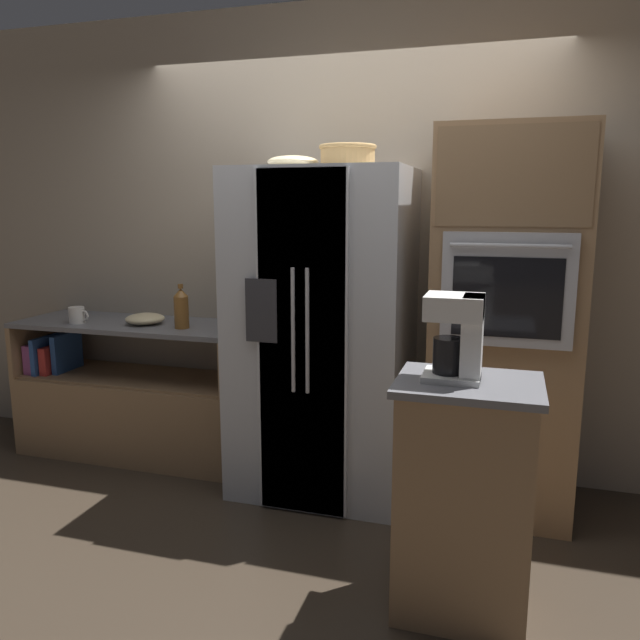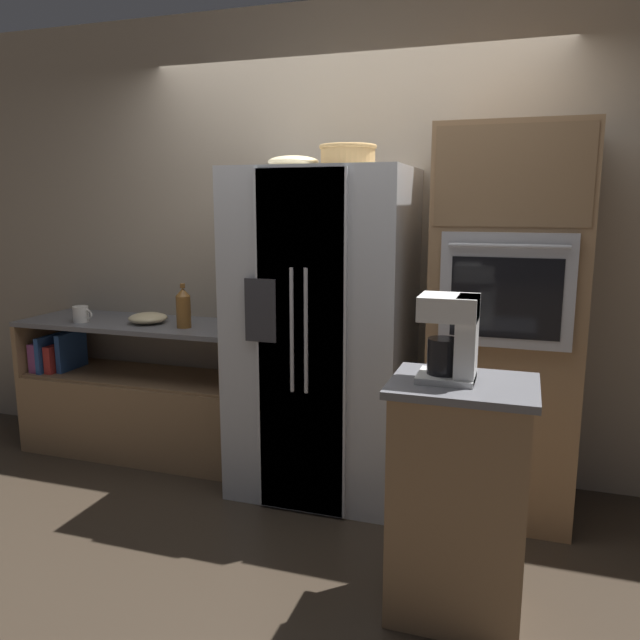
% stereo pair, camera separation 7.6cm
% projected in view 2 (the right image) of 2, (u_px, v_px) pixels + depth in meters
% --- Properties ---
extents(ground_plane, '(20.00, 20.00, 0.00)m').
position_uv_depth(ground_plane, '(321.00, 490.00, 3.62)').
color(ground_plane, '#382D23').
extents(wall_back, '(12.00, 0.06, 2.80)m').
position_uv_depth(wall_back, '(347.00, 243.00, 3.84)').
color(wall_back, tan).
rests_on(wall_back, ground_plane).
extents(counter_left, '(1.53, 0.57, 0.88)m').
position_uv_depth(counter_left, '(139.00, 405.00, 4.16)').
color(counter_left, '#93704C').
rests_on(counter_left, ground_plane).
extents(refrigerator, '(0.95, 0.81, 1.83)m').
position_uv_depth(refrigerator, '(324.00, 333.00, 3.54)').
color(refrigerator, silver).
rests_on(refrigerator, ground_plane).
extents(wall_oven, '(0.74, 0.72, 2.02)m').
position_uv_depth(wall_oven, '(506.00, 324.00, 3.27)').
color(wall_oven, '#93704C').
rests_on(wall_oven, ground_plane).
extents(island_counter, '(0.55, 0.45, 0.97)m').
position_uv_depth(island_counter, '(459.00, 499.00, 2.47)').
color(island_counter, '#93704C').
rests_on(island_counter, ground_plane).
extents(wicker_basket, '(0.31, 0.31, 0.12)m').
position_uv_depth(wicker_basket, '(348.00, 155.00, 3.33)').
color(wicker_basket, tan).
rests_on(wicker_basket, refrigerator).
extents(fruit_bowl, '(0.28, 0.28, 0.07)m').
position_uv_depth(fruit_bowl, '(293.00, 162.00, 3.43)').
color(fruit_bowl, beige).
rests_on(fruit_bowl, refrigerator).
extents(bottle_tall, '(0.09, 0.09, 0.27)m').
position_uv_depth(bottle_tall, '(183.00, 308.00, 3.82)').
color(bottle_tall, brown).
rests_on(bottle_tall, counter_left).
extents(mug, '(0.14, 0.10, 0.10)m').
position_uv_depth(mug, '(81.00, 314.00, 4.01)').
color(mug, silver).
rests_on(mug, counter_left).
extents(mixing_bowl, '(0.24, 0.24, 0.07)m').
position_uv_depth(mixing_bowl, '(148.00, 318.00, 3.98)').
color(mixing_bowl, beige).
rests_on(mixing_bowl, counter_left).
extents(coffee_maker, '(0.22, 0.20, 0.33)m').
position_uv_depth(coffee_maker, '(454.00, 335.00, 2.37)').
color(coffee_maker, white).
rests_on(coffee_maker, island_counter).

